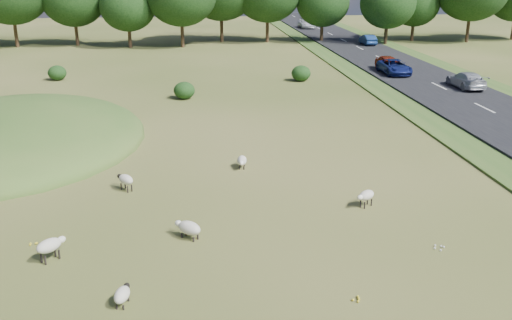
{
  "coord_description": "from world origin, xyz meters",
  "views": [
    {
      "loc": [
        -0.91,
        -22.16,
        9.97
      ],
      "look_at": [
        2.0,
        4.0,
        1.0
      ],
      "focal_mm": 40.0,
      "sensor_mm": 36.0,
      "label": 1
    }
  ],
  "objects": [
    {
      "name": "sheep_3",
      "position": [
        -3.33,
        -6.49,
        0.37
      ],
      "size": [
        0.61,
        1.05,
        0.58
      ],
      "rotation": [
        0.0,
        0.0,
        1.36
      ],
      "color": "#BDB19D",
      "rests_on": "ground"
    },
    {
      "name": "sheep_2",
      "position": [
        -6.17,
        -3.33,
        0.59
      ],
      "size": [
        1.07,
        1.09,
        0.84
      ],
      "rotation": [
        0.0,
        0.0,
        0.8
      ],
      "color": "#BDB19D",
      "rests_on": "ground"
    },
    {
      "name": "car_2",
      "position": [
        18.1,
        29.97,
        0.93
      ],
      "size": [
        2.25,
        4.87,
        1.35
      ],
      "primitive_type": "imported",
      "color": "navy",
      "rests_on": "road"
    },
    {
      "name": "ground",
      "position": [
        0.0,
        20.0,
        0.0
      ],
      "size": [
        160.0,
        160.0,
        0.0
      ],
      "primitive_type": "plane",
      "color": "#384B17",
      "rests_on": "ground"
    },
    {
      "name": "car_5",
      "position": [
        21.9,
        23.04,
        0.93
      ],
      "size": [
        1.89,
        4.66,
        1.35
      ],
      "primitive_type": "imported",
      "rotation": [
        0.0,
        0.0,
        3.14
      ],
      "color": "#AFB1B7",
      "rests_on": "road"
    },
    {
      "name": "car_4",
      "position": [
        21.9,
        90.27,
        0.88
      ],
      "size": [
        1.78,
        4.37,
        1.27
      ],
      "primitive_type": "imported",
      "rotation": [
        0.0,
        0.0,
        3.14
      ],
      "color": "navy",
      "rests_on": "road"
    },
    {
      "name": "car_0",
      "position": [
        21.9,
        51.03,
        0.9
      ],
      "size": [
        1.37,
        3.94,
        1.3
      ],
      "primitive_type": "imported",
      "rotation": [
        0.0,
        0.0,
        3.14
      ],
      "color": "navy",
      "rests_on": "road"
    },
    {
      "name": "sheep_6",
      "position": [
        -1.29,
        -2.13,
        0.45
      ],
      "size": [
        1.18,
        1.1,
        0.71
      ],
      "rotation": [
        0.0,
        0.0,
        2.42
      ],
      "color": "#BDB19D",
      "rests_on": "ground"
    },
    {
      "name": "road",
      "position": [
        20.0,
        30.0,
        0.12
      ],
      "size": [
        8.0,
        150.0,
        0.25
      ],
      "primitive_type": "cube",
      "color": "black",
      "rests_on": "ground"
    },
    {
      "name": "mound",
      "position": [
        -12.0,
        12.0,
        0.0
      ],
      "size": [
        16.0,
        20.0,
        4.0
      ],
      "primitive_type": "ellipsoid",
      "color": "#33561E",
      "rests_on": "ground"
    },
    {
      "name": "sheep_0",
      "position": [
        1.45,
        5.7,
        0.4
      ],
      "size": [
        0.6,
        1.14,
        0.64
      ],
      "rotation": [
        0.0,
        0.0,
        4.58
      ],
      "color": "#BDB19D",
      "rests_on": "ground"
    },
    {
      "name": "sheep_4",
      "position": [
        -4.22,
        3.19,
        0.55
      ],
      "size": [
        0.96,
        1.05,
        0.79
      ],
      "rotation": [
        0.0,
        0.0,
        2.27
      ],
      "color": "#BDB19D",
      "rests_on": "ground"
    },
    {
      "name": "sheep_5",
      "position": [
        6.38,
        0.09,
        0.53
      ],
      "size": [
        1.03,
        0.88,
        0.75
      ],
      "rotation": [
        0.0,
        0.0,
        3.78
      ],
      "color": "#BDB19D",
      "rests_on": "ground"
    },
    {
      "name": "shrubs",
      "position": [
        -1.41,
        27.66,
        0.69
      ],
      "size": [
        23.91,
        10.84,
        1.43
      ],
      "color": "black",
      "rests_on": "ground"
    },
    {
      "name": "car_3",
      "position": [
        18.1,
        31.76,
        0.97
      ],
      "size": [
        1.7,
        4.23,
        1.44
      ],
      "primitive_type": "imported",
      "color": "maroon",
      "rests_on": "road"
    },
    {
      "name": "car_6",
      "position": [
        18.1,
        72.64,
        0.96
      ],
      "size": [
        2.35,
        5.09,
        1.41
      ],
      "primitive_type": "imported",
      "color": "white",
      "rests_on": "road"
    }
  ]
}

